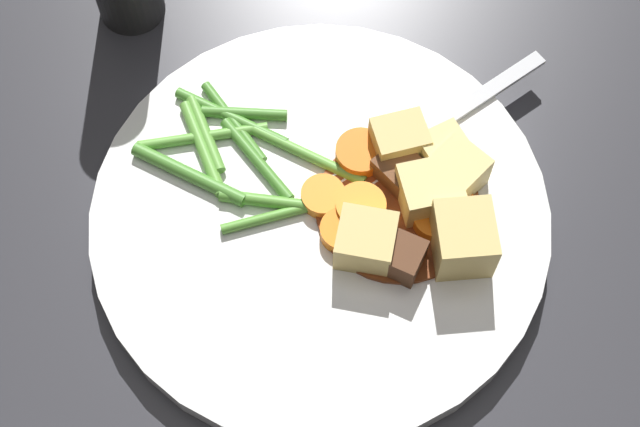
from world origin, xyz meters
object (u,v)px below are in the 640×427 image
at_px(carrot_slice_0, 434,221).
at_px(potato_chunk_2, 457,172).
at_px(meat_chunk_1, 393,254).
at_px(carrot_slice_5, 454,207).
at_px(potato_chunk_1, 399,141).
at_px(dinner_plate, 320,220).
at_px(potato_chunk_0, 463,239).
at_px(potato_chunk_3, 443,152).
at_px(carrot_slice_4, 343,231).
at_px(potato_chunk_4, 429,192).
at_px(carrot_slice_3, 361,154).
at_px(fork, 430,130).
at_px(carrot_slice_2, 361,208).
at_px(potato_chunk_5, 366,241).
at_px(meat_chunk_0, 400,171).
at_px(carrot_slice_1, 324,197).

bearing_deg(carrot_slice_0, potato_chunk_2, 75.27).
xyz_separation_m(carrot_slice_0, meat_chunk_1, (-0.02, -0.03, 0.00)).
relative_size(carrot_slice_5, potato_chunk_1, 0.81).
height_order(dinner_plate, potato_chunk_0, potato_chunk_0).
distance_m(potato_chunk_2, potato_chunk_3, 0.02).
relative_size(potato_chunk_2, meat_chunk_1, 0.88).
bearing_deg(carrot_slice_4, carrot_slice_5, 24.99).
distance_m(potato_chunk_0, potato_chunk_4, 0.04).
distance_m(potato_chunk_1, potato_chunk_2, 0.04).
distance_m(carrot_slice_0, carrot_slice_3, 0.06).
xyz_separation_m(carrot_slice_5, fork, (-0.02, 0.05, -0.00)).
bearing_deg(potato_chunk_0, potato_chunk_1, 128.26).
relative_size(meat_chunk_1, fork, 0.25).
bearing_deg(carrot_slice_2, potato_chunk_1, 71.43).
bearing_deg(carrot_slice_5, potato_chunk_0, -74.38).
height_order(potato_chunk_2, potato_chunk_3, potato_chunk_2).
relative_size(potato_chunk_1, potato_chunk_5, 0.97).
xyz_separation_m(carrot_slice_0, meat_chunk_0, (-0.03, 0.03, 0.00)).
xyz_separation_m(potato_chunk_1, potato_chunk_5, (-0.01, -0.07, -0.00)).
bearing_deg(meat_chunk_0, carrot_slice_3, 161.31).
distance_m(potato_chunk_3, potato_chunk_5, 0.08).
xyz_separation_m(meat_chunk_0, meat_chunk_1, (0.00, -0.06, 0.00)).
bearing_deg(carrot_slice_5, potato_chunk_3, 111.75).
height_order(carrot_slice_4, potato_chunk_3, potato_chunk_3).
height_order(carrot_slice_1, fork, carrot_slice_1).
distance_m(carrot_slice_5, potato_chunk_2, 0.02).
height_order(carrot_slice_5, potato_chunk_4, potato_chunk_4).
bearing_deg(potato_chunk_5, meat_chunk_0, 76.63).
xyz_separation_m(dinner_plate, carrot_slice_1, (0.00, 0.01, 0.01)).
bearing_deg(carrot_slice_4, potato_chunk_0, 2.48).
xyz_separation_m(carrot_slice_1, potato_chunk_1, (0.04, 0.04, 0.01)).
relative_size(carrot_slice_3, meat_chunk_0, 1.09).
relative_size(potato_chunk_0, fork, 0.27).
xyz_separation_m(carrot_slice_4, meat_chunk_1, (0.03, -0.01, 0.01)).
relative_size(carrot_slice_2, potato_chunk_4, 0.86).
bearing_deg(potato_chunk_1, potato_chunk_2, -21.40).
bearing_deg(fork, potato_chunk_5, -106.23).
height_order(carrot_slice_4, potato_chunk_5, potato_chunk_5).
relative_size(carrot_slice_4, potato_chunk_4, 0.78).
relative_size(carrot_slice_1, fork, 0.19).
bearing_deg(carrot_slice_3, meat_chunk_1, -64.26).
relative_size(dinner_plate, meat_chunk_0, 9.80).
distance_m(carrot_slice_2, carrot_slice_4, 0.02).
distance_m(carrot_slice_2, fork, 0.07).
relative_size(carrot_slice_3, meat_chunk_1, 0.91).
height_order(carrot_slice_0, potato_chunk_2, potato_chunk_2).
bearing_deg(fork, carrot_slice_2, -116.95).
relative_size(potato_chunk_1, meat_chunk_0, 1.13).
relative_size(carrot_slice_0, potato_chunk_5, 0.79).
bearing_deg(potato_chunk_4, meat_chunk_1, -108.59).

